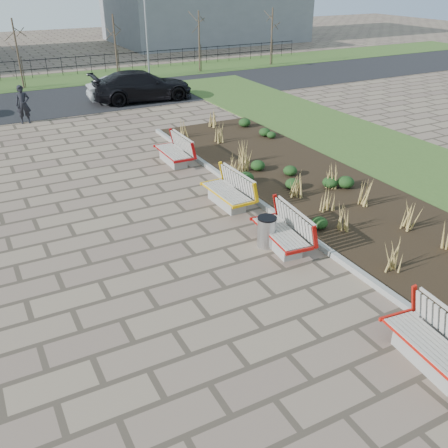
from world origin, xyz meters
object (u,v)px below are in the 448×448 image
bench_b (280,230)px  pedestrian (23,104)px  litter_bin (267,232)px  bench_c (227,190)px  car_silver (124,89)px  bench_d (173,150)px  car_black (142,86)px  lamp_east (146,30)px  bench_a (433,344)px

bench_b → pedestrian: size_ratio=1.18×
litter_bin → pedestrian: pedestrian is taller
bench_c → car_silver: 14.84m
bench_d → bench_c: bearing=-89.7°
car_silver → car_black: (0.88, -0.40, 0.15)m
car_silver → car_black: bearing=-109.8°
litter_bin → bench_d: bearing=87.7°
bench_b → bench_c: (0.00, 2.97, 0.00)m
bench_c → litter_bin: size_ratio=2.54×
car_black → lamp_east: bearing=-19.8°
lamp_east → bench_c: bearing=-103.8°
bench_c → car_black: (2.39, 14.36, 0.33)m
litter_bin → pedestrian: size_ratio=0.46×
litter_bin → bench_c: bearing=84.1°
bench_b → bench_d: same height
bench_b → lamp_east: lamp_east is taller
car_silver → lamp_east: 6.99m
bench_b → litter_bin: bench_b is taller
bench_c → bench_d: same height
bench_c → bench_d: bearing=88.7°
car_silver → bench_b: bearing=179.7°
pedestrian → bench_b: bearing=-67.9°
litter_bin → pedestrian: 15.90m
car_black → lamp_east: size_ratio=0.93×
bench_d → car_silver: 10.59m
bench_b → car_silver: car_silver is taller
bench_b → car_black: 17.50m
bench_a → bench_c: (0.00, 7.99, 0.00)m
bench_c → litter_bin: bearing=-97.2°
bench_a → bench_c: bearing=95.6°
litter_bin → lamp_east: bearing=77.1°
pedestrian → car_silver: size_ratio=0.44×
bench_a → pedestrian: bearing=106.7°
car_silver → car_black: size_ratio=0.72×
bench_a → litter_bin: bearing=98.7°
bench_a → car_black: bearing=89.5°
lamp_east → bench_b: bearing=-102.1°
lamp_east → bench_a: bearing=-100.0°
car_silver → bench_d: bearing=176.4°
bench_a → bench_b: bearing=95.6°
pedestrian → bench_c: bearing=-64.7°
pedestrian → car_silver: bearing=28.0°
litter_bin → car_silver: 17.62m
bench_d → lamp_east: bearing=73.0°
pedestrian → litter_bin: bearing=-68.7°
bench_b → car_silver: 17.80m
bench_c → lamp_east: bearing=74.9°
bench_c → car_black: car_black is taller
car_silver → bench_a: bearing=-179.2°
bench_d → litter_bin: bench_d is taller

